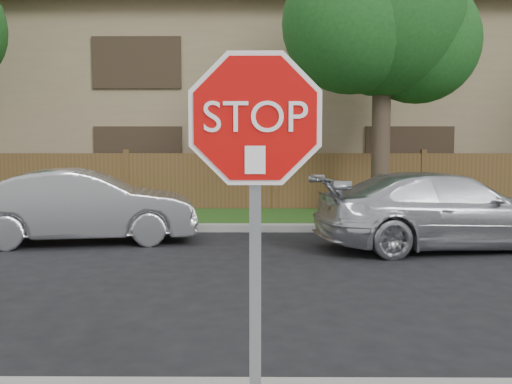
{
  "coord_description": "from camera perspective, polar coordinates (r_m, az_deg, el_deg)",
  "views": [
    {
      "loc": [
        -0.39,
        -4.71,
        2.06
      ],
      "look_at": [
        -0.41,
        -0.9,
        1.7
      ],
      "focal_mm": 42.0,
      "sensor_mm": 36.0,
      "label": 1
    }
  ],
  "objects": [
    {
      "name": "grass_strip",
      "position": [
        14.65,
        1.94,
        -2.51
      ],
      "size": [
        70.0,
        3.0,
        0.12
      ],
      "primitive_type": "cube",
      "color": "#1E4714",
      "rests_on": "ground"
    },
    {
      "name": "tree_mid",
      "position": [
        14.84,
        12.19,
        16.16
      ],
      "size": [
        4.8,
        3.9,
        7.35
      ],
      "color": "#382B21",
      "rests_on": "ground"
    },
    {
      "name": "sedan_left",
      "position": [
        12.02,
        -16.04,
        -1.32
      ],
      "size": [
        4.5,
        2.22,
        1.42
      ],
      "primitive_type": "imported",
      "rotation": [
        0.0,
        0.0,
        1.74
      ],
      "color": "#A6A7AB",
      "rests_on": "ground"
    },
    {
      "name": "far_curb",
      "position": [
        13.02,
        2.13,
        -3.43
      ],
      "size": [
        70.0,
        0.3,
        0.15
      ],
      "primitive_type": "cube",
      "color": "gray",
      "rests_on": "ground"
    },
    {
      "name": "apartment_building",
      "position": [
        21.77,
        1.47,
        9.2
      ],
      "size": [
        35.2,
        9.2,
        7.2
      ],
      "color": "#8C7457",
      "rests_on": "ground"
    },
    {
      "name": "sedan_right",
      "position": [
        11.51,
        17.66,
        -1.7
      ],
      "size": [
        5.07,
        2.74,
        1.4
      ],
      "primitive_type": "imported",
      "rotation": [
        0.0,
        0.0,
        1.74
      ],
      "color": "silver",
      "rests_on": "ground"
    },
    {
      "name": "stop_sign",
      "position": [
        3.24,
        -0.08,
        1.33
      ],
      "size": [
        1.01,
        0.13,
        2.55
      ],
      "color": "gray",
      "rests_on": "sidewalk_near"
    },
    {
      "name": "fence",
      "position": [
        16.17,
        1.8,
        0.87
      ],
      "size": [
        70.0,
        0.12,
        1.6
      ],
      "primitive_type": "cube",
      "color": "#533C1D",
      "rests_on": "ground"
    }
  ]
}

